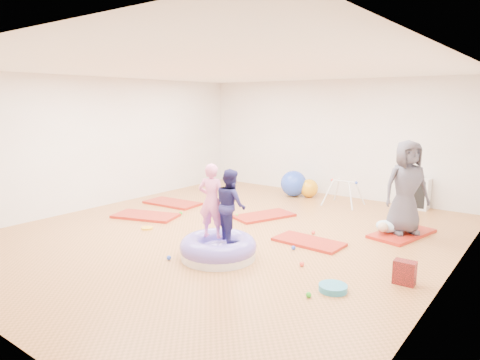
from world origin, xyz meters
The scene contains 19 objects.
room centered at (0.00, 0.00, 1.40)m, with size 7.01×8.01×2.81m.
gym_mat_front_left centered at (-1.99, -0.20, 0.03)m, with size 1.26×0.63×0.05m, color #B32B13.
gym_mat_mid_left centered at (-2.36, 0.89, 0.03)m, with size 1.26×0.63×0.05m, color #B32B13.
gym_mat_center_back centered at (-0.10, 1.22, 0.02)m, with size 1.19×0.60×0.05m, color #B32B13.
gym_mat_right centered at (1.38, 0.33, 0.02)m, with size 1.12×0.56×0.05m, color #B32B13.
gym_mat_rear_right centered at (2.46, 1.69, 0.03)m, with size 1.26×0.63×0.05m, color #B32B13.
inflatable_cushion centered at (0.63, -1.07, 0.14)m, with size 1.13×1.13×0.36m.
child_pink centered at (0.48, -1.02, 0.88)m, with size 0.41×0.27×1.11m, color pink.
child_navy centered at (0.78, -0.95, 0.85)m, with size 0.51×0.40×1.05m, color navy.
adult_caregiver centered at (2.49, 1.67, 0.85)m, with size 0.78×0.51×1.60m, color #403E48.
infant centered at (2.24, 1.48, 0.16)m, with size 0.37×0.37×0.22m.
ball_pit_balls centered at (0.45, -0.04, 0.03)m, with size 3.94×3.05×0.07m.
exercise_ball_blue centered at (-0.61, 3.28, 0.31)m, with size 0.63×0.63×0.63m, color blue.
exercise_ball_orange centered at (-0.25, 3.40, 0.22)m, with size 0.44×0.44×0.44m, color orange.
infant_play_gym centered at (0.79, 3.03, 0.39)m, with size 0.75×0.71×0.58m.
cube_shelf centered at (2.04, 3.79, 0.34)m, with size 0.67×0.33×0.67m.
balance_disc centered at (2.47, -1.09, 0.04)m, with size 0.35×0.35×0.08m, color teal.
backpack centered at (3.10, -0.36, 0.15)m, with size 0.27×0.16×0.31m, color #A11815.
yellow_toy centered at (-1.34, -0.73, 0.02)m, with size 0.21×0.21×0.03m, color gold.
Camera 1 is at (4.51, -5.66, 2.26)m, focal length 32.00 mm.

